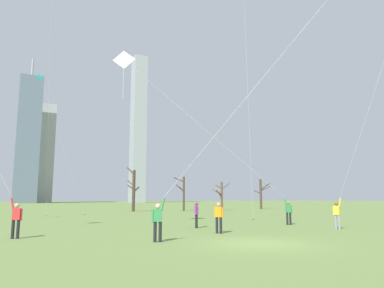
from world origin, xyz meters
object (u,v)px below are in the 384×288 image
(bare_tree_right_of_center, at_px, (261,193))
(bystander_strolling_midfield, at_px, (219,216))
(kite_flyer_midfield_right_yellow, at_px, (352,166))
(distant_kite_drifting_right_teal, at_px, (47,101))
(kite_flyer_midfield_center_orange, at_px, (241,116))
(bare_tree_center, at_px, (183,193))
(bare_tree_left_of_center, at_px, (133,189))
(kite_flyer_midfield_left_white, at_px, (244,170))
(bare_tree_far_right_edge, at_px, (221,195))
(distant_kite_drifting_left_red, at_px, (244,3))
(bystander_watching_nearby, at_px, (196,213))

(bare_tree_right_of_center, bearing_deg, bystander_strolling_midfield, -131.15)
(kite_flyer_midfield_right_yellow, distance_m, distant_kite_drifting_right_teal, 30.35)
(bystander_strolling_midfield, distance_m, bare_tree_right_of_center, 44.17)
(kite_flyer_midfield_center_orange, relative_size, bare_tree_center, 3.67)
(kite_flyer_midfield_center_orange, distance_m, bare_tree_left_of_center, 37.81)
(distant_kite_drifting_right_teal, relative_size, bare_tree_right_of_center, 2.89)
(bare_tree_left_of_center, bearing_deg, bystander_strolling_midfield, -100.46)
(kite_flyer_midfield_left_white, bearing_deg, distant_kite_drifting_right_teal, 120.83)
(bare_tree_center, distance_m, bare_tree_far_right_edge, 6.46)
(kite_flyer_midfield_right_yellow, relative_size, distant_kite_drifting_left_red, 0.84)
(kite_flyer_midfield_center_orange, distance_m, bystander_strolling_midfield, 6.51)
(bare_tree_right_of_center, bearing_deg, kite_flyer_midfield_left_white, -129.91)
(kite_flyer_midfield_right_yellow, bearing_deg, bare_tree_center, 80.76)
(bystander_strolling_midfield, height_order, bare_tree_right_of_center, bare_tree_right_of_center)
(kite_flyer_midfield_center_orange, height_order, distant_kite_drifting_right_teal, kite_flyer_midfield_center_orange)
(kite_flyer_midfield_right_yellow, relative_size, bare_tree_right_of_center, 4.23)
(bystander_watching_nearby, distance_m, distant_kite_drifting_left_red, 25.04)
(kite_flyer_midfield_left_white, height_order, distant_kite_drifting_left_red, distant_kite_drifting_left_red)
(kite_flyer_midfield_center_orange, relative_size, distant_kite_drifting_left_red, 0.72)
(kite_flyer_midfield_right_yellow, height_order, bare_tree_far_right_edge, kite_flyer_midfield_right_yellow)
(distant_kite_drifting_right_teal, bearing_deg, bare_tree_right_of_center, 16.05)
(bare_tree_right_of_center, bearing_deg, bystander_watching_nearby, -133.86)
(distant_kite_drifting_right_teal, distance_m, bare_tree_far_right_edge, 28.99)
(kite_flyer_midfield_right_yellow, height_order, distant_kite_drifting_right_teal, kite_flyer_midfield_right_yellow)
(kite_flyer_midfield_center_orange, bearing_deg, kite_flyer_midfield_right_yellow, 12.42)
(distant_kite_drifting_left_red, height_order, bare_tree_center, distant_kite_drifting_left_red)
(kite_flyer_midfield_left_white, bearing_deg, bystander_watching_nearby, -175.58)
(bare_tree_center, bearing_deg, bystander_strolling_midfield, -112.86)
(kite_flyer_midfield_center_orange, height_order, distant_kite_drifting_left_red, distant_kite_drifting_left_red)
(kite_flyer_midfield_right_yellow, height_order, bystander_strolling_midfield, kite_flyer_midfield_right_yellow)
(kite_flyer_midfield_center_orange, distance_m, bystander_watching_nearby, 9.53)
(kite_flyer_midfield_center_orange, height_order, bare_tree_far_right_edge, kite_flyer_midfield_center_orange)
(kite_flyer_midfield_center_orange, height_order, bare_tree_center, kite_flyer_midfield_center_orange)
(kite_flyer_midfield_center_orange, xyz_separation_m, kite_flyer_midfield_left_white, (6.20, 8.47, -1.52))
(distant_kite_drifting_left_red, distance_m, distant_kite_drifting_right_teal, 23.07)
(kite_flyer_midfield_right_yellow, xyz_separation_m, bare_tree_center, (5.41, 33.22, -1.05))
(bystander_strolling_midfield, xyz_separation_m, bare_tree_far_right_edge, (19.41, 30.70, 1.43))
(bystander_watching_nearby, distance_m, distant_kite_drifting_right_teal, 23.44)
(distant_kite_drifting_left_red, distance_m, bare_tree_right_of_center, 34.01)
(bare_tree_left_of_center, bearing_deg, bare_tree_far_right_edge, -7.36)
(bystander_strolling_midfield, relative_size, distant_kite_drifting_left_red, 0.06)
(bystander_strolling_midfield, bearing_deg, distant_kite_drifting_left_red, 48.03)
(bystander_watching_nearby, height_order, distant_kite_drifting_left_red, distant_kite_drifting_left_red)
(kite_flyer_midfield_right_yellow, relative_size, bystander_strolling_midfield, 13.19)
(kite_flyer_midfield_left_white, xyz_separation_m, distant_kite_drifting_right_teal, (-11.33, 18.99, 8.22))
(bare_tree_center, relative_size, bare_tree_right_of_center, 0.98)
(bare_tree_left_of_center, distance_m, bare_tree_far_right_edge, 13.55)
(distant_kite_drifting_left_red, xyz_separation_m, bare_tree_right_of_center, (18.17, 21.15, -19.47))
(kite_flyer_midfield_left_white, relative_size, bystander_strolling_midfield, 7.42)
(bystander_watching_nearby, relative_size, distant_kite_drifting_right_teal, 0.11)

